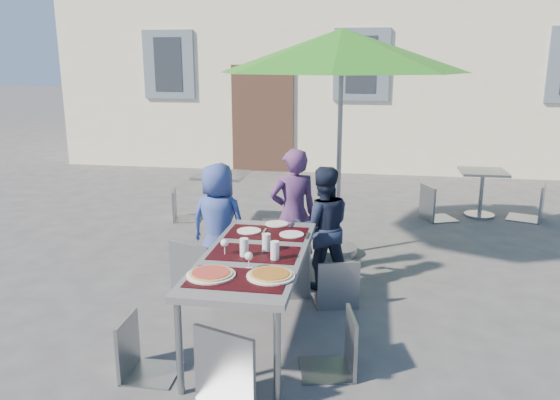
% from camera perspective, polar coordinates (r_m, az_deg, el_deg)
% --- Properties ---
extents(ground, '(90.00, 90.00, 0.00)m').
position_cam_1_polar(ground, '(4.36, 4.72, -16.87)').
color(ground, '#424244').
rests_on(ground, ground).
extents(dining_table, '(0.80, 1.85, 0.76)m').
position_cam_1_polar(dining_table, '(4.45, -2.70, -6.25)').
color(dining_table, '#47474C').
rests_on(dining_table, ground).
extents(pizza_near_left, '(0.36, 0.36, 0.03)m').
position_cam_1_polar(pizza_near_left, '(4.00, -7.23, -7.66)').
color(pizza_near_left, white).
rests_on(pizza_near_left, dining_table).
extents(pizza_near_right, '(0.35, 0.35, 0.03)m').
position_cam_1_polar(pizza_near_right, '(3.95, -0.98, -7.82)').
color(pizza_near_right, white).
rests_on(pizza_near_right, dining_table).
extents(glassware, '(0.48, 0.46, 0.15)m').
position_cam_1_polar(glassware, '(4.32, -2.45, -4.99)').
color(glassware, silver).
rests_on(glassware, dining_table).
extents(place_settings, '(0.66, 0.52, 0.01)m').
position_cam_1_polar(place_settings, '(5.00, -0.76, -3.10)').
color(place_settings, white).
rests_on(place_settings, dining_table).
extents(child_0, '(0.67, 0.50, 1.26)m').
position_cam_1_polar(child_0, '(5.69, -6.46, -2.41)').
color(child_0, '#364B97').
rests_on(child_0, ground).
extents(child_1, '(0.60, 0.52, 1.40)m').
position_cam_1_polar(child_1, '(5.72, 1.40, -1.50)').
color(child_1, '#553165').
rests_on(child_1, ground).
extents(child_2, '(0.68, 0.50, 1.26)m').
position_cam_1_polar(child_2, '(5.53, 4.44, -2.88)').
color(child_2, '#181F35').
rests_on(child_2, ground).
extents(chair_0, '(0.60, 0.60, 1.05)m').
position_cam_1_polar(chair_0, '(5.39, -8.86, -3.54)').
color(chair_0, '#949A9F').
rests_on(chair_0, ground).
extents(chair_1, '(0.51, 0.51, 0.92)m').
position_cam_1_polar(chair_1, '(5.30, 0.72, -4.70)').
color(chair_1, gray).
rests_on(chair_1, ground).
extents(chair_2, '(0.49, 0.49, 0.89)m').
position_cam_1_polar(chair_2, '(5.12, 6.01, -5.66)').
color(chair_2, gray).
rests_on(chair_2, ground).
extents(chair_3, '(0.39, 0.39, 0.85)m').
position_cam_1_polar(chair_3, '(4.15, -14.70, -11.38)').
color(chair_3, gray).
rests_on(chair_3, ground).
extents(chair_4, '(0.46, 0.46, 0.87)m').
position_cam_1_polar(chair_4, '(4.08, 6.25, -11.23)').
color(chair_4, gray).
rests_on(chair_4, ground).
extents(chair_5, '(0.60, 0.60, 1.06)m').
position_cam_1_polar(chair_5, '(3.53, -7.04, -13.26)').
color(chair_5, gray).
rests_on(chair_5, ground).
extents(patio_umbrella, '(2.79, 2.79, 2.61)m').
position_cam_1_polar(patio_umbrella, '(6.24, 6.49, 15.10)').
color(patio_umbrella, '#96989D').
rests_on(patio_umbrella, ground).
extents(cafe_table_0, '(0.69, 0.69, 0.74)m').
position_cam_1_polar(cafe_table_0, '(7.72, -6.13, 1.03)').
color(cafe_table_0, '#96989D').
rests_on(cafe_table_0, ground).
extents(bg_chair_l_0, '(0.47, 0.46, 0.85)m').
position_cam_1_polar(bg_chair_l_0, '(8.04, -10.41, 1.37)').
color(bg_chair_l_0, gray).
rests_on(bg_chair_l_0, ground).
extents(bg_chair_r_0, '(0.45, 0.45, 0.86)m').
position_cam_1_polar(bg_chair_r_0, '(7.74, 0.15, 1.13)').
color(bg_chair_r_0, gray).
rests_on(bg_chair_r_0, ground).
extents(cafe_table_1, '(0.65, 0.65, 0.70)m').
position_cam_1_polar(cafe_table_1, '(8.63, 20.34, 1.35)').
color(cafe_table_1, '#96989D').
rests_on(cafe_table_1, ground).
extents(bg_chair_l_1, '(0.57, 0.57, 0.97)m').
position_cam_1_polar(bg_chair_l_1, '(8.21, 15.91, 1.87)').
color(bg_chair_l_1, gray).
rests_on(bg_chair_l_1, ground).
extents(bg_chair_r_1, '(0.59, 0.58, 1.03)m').
position_cam_1_polar(bg_chair_r_1, '(8.70, 25.22, 1.94)').
color(bg_chair_r_1, '#8F939A').
rests_on(bg_chair_r_1, ground).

